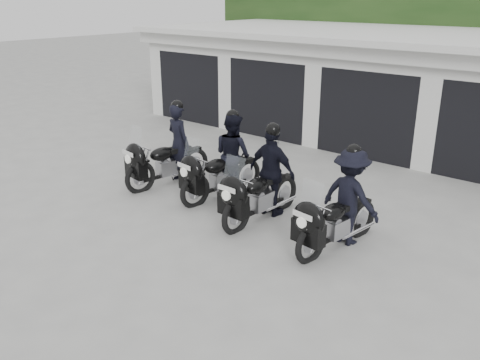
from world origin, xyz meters
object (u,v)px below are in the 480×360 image
Objects in this scene: police_bike_b at (226,160)px; police_bike_c at (266,178)px; police_bike_a at (168,151)px; police_bike_d at (344,203)px.

police_bike_b is 1.00× the size of police_bike_c.
police_bike_a is 1.47m from police_bike_b.
police_bike_a reaches higher than police_bike_c.
police_bike_c is at bearing -174.70° from police_bike_d.
police_bike_a is at bearing -179.77° from police_bike_c.
police_bike_a is at bearing -160.83° from police_bike_b.
police_bike_c is 1.66m from police_bike_d.
police_bike_a reaches higher than police_bike_d.
police_bike_d is (4.38, -0.14, 0.01)m from police_bike_a.
police_bike_a reaches higher than police_bike_b.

